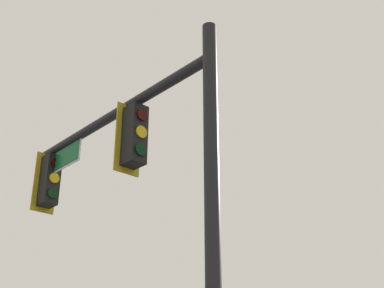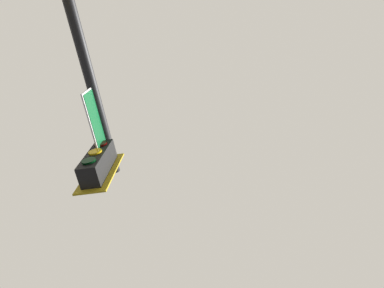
{
  "view_description": "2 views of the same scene",
  "coord_description": "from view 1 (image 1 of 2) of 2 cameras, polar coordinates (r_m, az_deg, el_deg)",
  "views": [
    {
      "loc": [
        -12.72,
        -2.37,
        1.92
      ],
      "look_at": [
        -7.27,
        -9.08,
        5.9
      ],
      "focal_mm": 50.0,
      "sensor_mm": 36.0,
      "label": 1
    },
    {
      "loc": [
        -6.08,
        -10.19,
        1.44
      ],
      "look_at": [
        -3.55,
        -10.21,
        7.23
      ],
      "focal_mm": 28.0,
      "sensor_mm": 36.0,
      "label": 2
    }
  ],
  "objects": [
    {
      "name": "signal_pole_near",
      "position": [
        9.05,
        -6.69,
        -3.53
      ],
      "size": [
        5.44,
        1.1,
        7.18
      ],
      "color": "black",
      "rests_on": "ground_plane"
    }
  ]
}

